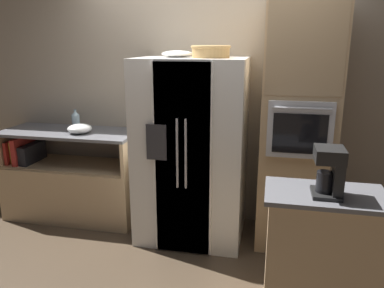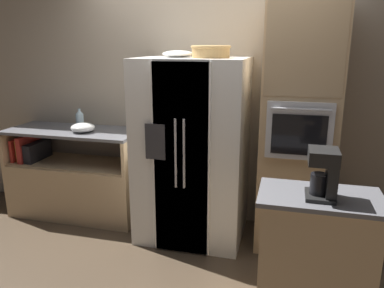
{
  "view_description": "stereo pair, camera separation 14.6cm",
  "coord_description": "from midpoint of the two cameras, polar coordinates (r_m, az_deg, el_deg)",
  "views": [
    {
      "loc": [
        0.67,
        -3.29,
        1.83
      ],
      "look_at": [
        -0.02,
        -0.07,
        0.94
      ],
      "focal_mm": 35.0,
      "sensor_mm": 36.0,
      "label": 1
    },
    {
      "loc": [
        0.82,
        -3.26,
        1.83
      ],
      "look_at": [
        -0.02,
        -0.07,
        0.94
      ],
      "focal_mm": 35.0,
      "sensor_mm": 36.0,
      "label": 2
    }
  ],
  "objects": [
    {
      "name": "refrigerator",
      "position": [
        3.52,
        1.28,
        -0.96
      ],
      "size": [
        0.98,
        0.83,
        1.71
      ],
      "color": "white",
      "rests_on": "ground_plane"
    },
    {
      "name": "bottle_tall",
      "position": [
        4.16,
        -15.77,
        3.74
      ],
      "size": [
        0.08,
        0.08,
        0.21
      ],
      "color": "silver",
      "rests_on": "counter_left"
    },
    {
      "name": "mixing_bowl",
      "position": [
        3.95,
        -15.28,
        2.44
      ],
      "size": [
        0.24,
        0.24,
        0.09
      ],
      "color": "white",
      "rests_on": "counter_left"
    },
    {
      "name": "wall_oven",
      "position": [
        3.45,
        17.03,
        2.26
      ],
      "size": [
        0.63,
        0.71,
        2.19
      ],
      "color": "tan",
      "rests_on": "ground_plane"
    },
    {
      "name": "island_counter",
      "position": [
        2.73,
        19.68,
        -16.03
      ],
      "size": [
        0.77,
        0.47,
        0.9
      ],
      "color": "tan",
      "rests_on": "ground_plane"
    },
    {
      "name": "fruit_bowl",
      "position": [
        3.44,
        -0.89,
        13.58
      ],
      "size": [
        0.28,
        0.28,
        0.06
      ],
      "color": "white",
      "rests_on": "refrigerator"
    },
    {
      "name": "counter_left",
      "position": [
        4.27,
        -16.31,
        -5.72
      ],
      "size": [
        1.41,
        0.58,
        0.95
      ],
      "color": "tan",
      "rests_on": "ground_plane"
    },
    {
      "name": "ground_plane",
      "position": [
        3.82,
        1.66,
        -13.46
      ],
      "size": [
        20.0,
        20.0,
        0.0
      ],
      "primitive_type": "plane",
      "color": "#4C3D2D"
    },
    {
      "name": "wicker_basket",
      "position": [
        3.29,
        4.2,
        13.95
      ],
      "size": [
        0.34,
        0.34,
        0.1
      ],
      "color": "tan",
      "rests_on": "refrigerator"
    },
    {
      "name": "coffee_maker",
      "position": [
        2.44,
        21.31,
        -4.0
      ],
      "size": [
        0.18,
        0.21,
        0.31
      ],
      "color": "black",
      "rests_on": "island_counter"
    },
    {
      "name": "wall_back",
      "position": [
        3.82,
        3.37,
        8.67
      ],
      "size": [
        12.0,
        0.06,
        2.8
      ],
      "color": "tan",
      "rests_on": "ground_plane"
    }
  ]
}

